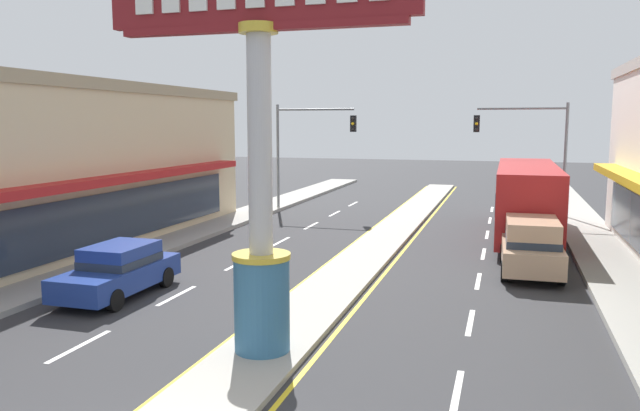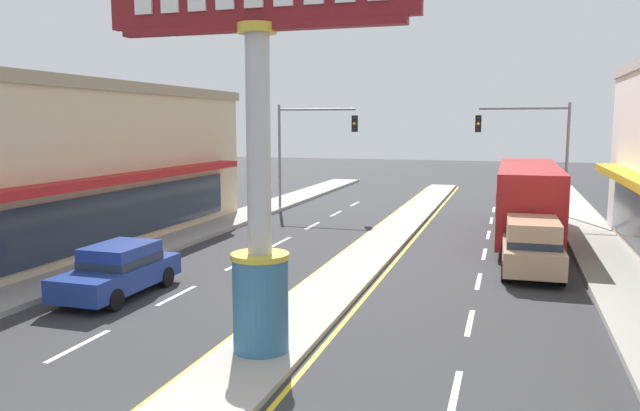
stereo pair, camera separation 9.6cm
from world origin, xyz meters
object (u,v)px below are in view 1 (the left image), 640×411
Objects in this scene: district_sign at (260,158)px; traffic_light_right_side at (531,140)px; bus_near_right_lane at (527,196)px; traffic_light_left_side at (306,138)px; suv_far_right_lane at (531,245)px; sedan_near_left_lane at (119,270)px.

traffic_light_right_side is at bearing 74.81° from district_sign.
traffic_light_right_side reaches higher than bus_near_right_lane.
district_sign is 22.86m from traffic_light_left_side.
traffic_light_right_side is at bearing 88.77° from suv_far_right_lane.
sedan_near_left_lane is (-11.86, -13.54, -1.08)m from bus_near_right_lane.
district_sign is 23.72m from traffic_light_right_side.
district_sign is 7.66m from sedan_near_left_lane.
traffic_light_left_side is 17.59m from suv_far_right_lane.
sedan_near_left_lane is at bearing -151.48° from suv_far_right_lane.
traffic_light_right_side is at bearing 4.12° from traffic_light_left_side.
traffic_light_right_side reaches higher than sedan_near_left_lane.
sedan_near_left_lane is at bearing -89.13° from traffic_light_left_side.
traffic_light_left_side reaches higher than suv_far_right_lane.
district_sign is at bearing -105.19° from traffic_light_right_side.
sedan_near_left_lane is (-5.93, 3.25, -3.61)m from district_sign.
traffic_light_right_side is 0.55× the size of bus_near_right_lane.
suv_far_right_lane is at bearing -89.99° from bus_near_right_lane.
district_sign reaches higher than traffic_light_right_side.
district_sign is at bearing -28.74° from sedan_near_left_lane.
traffic_light_right_side is at bearing 58.27° from sedan_near_left_lane.
bus_near_right_lane is at bearing -92.68° from traffic_light_right_side.
sedan_near_left_lane is (0.29, -18.75, -3.46)m from traffic_light_left_side.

